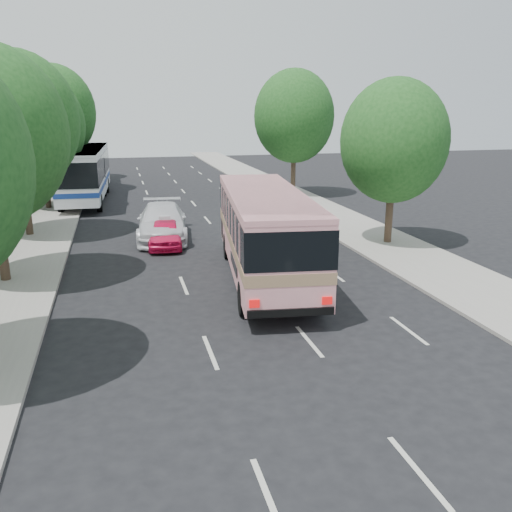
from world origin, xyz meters
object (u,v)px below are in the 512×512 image
object	(u,v)px
pink_bus	(265,226)
white_pickup	(162,222)
tour_coach_front	(85,170)
pink_taxi	(165,233)
tour_coach_rear	(88,164)

from	to	relation	value
pink_bus	white_pickup	bearing A→B (deg)	119.72
pink_bus	tour_coach_front	size ratio (longest dim) A/B	0.88
pink_taxi	tour_coach_rear	distance (m)	21.17
pink_taxi	pink_bus	bearing A→B (deg)	-55.92
pink_taxi	white_pickup	bearing A→B (deg)	96.17
pink_bus	pink_taxi	size ratio (longest dim) A/B	2.86
pink_bus	tour_coach_front	bearing A→B (deg)	117.18
white_pickup	tour_coach_rear	size ratio (longest dim) A/B	0.52
tour_coach_front	pink_taxi	bearing A→B (deg)	-71.08
pink_taxi	tour_coach_front	bearing A→B (deg)	112.59
pink_bus	pink_taxi	world-z (taller)	pink_bus
white_pickup	tour_coach_front	xyz separation A→B (m)	(-4.30, 12.89, 1.40)
pink_taxi	tour_coach_front	world-z (taller)	tour_coach_front
pink_bus	tour_coach_rear	xyz separation A→B (m)	(-7.60, 26.91, -0.09)
pink_bus	white_pickup	world-z (taller)	pink_bus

